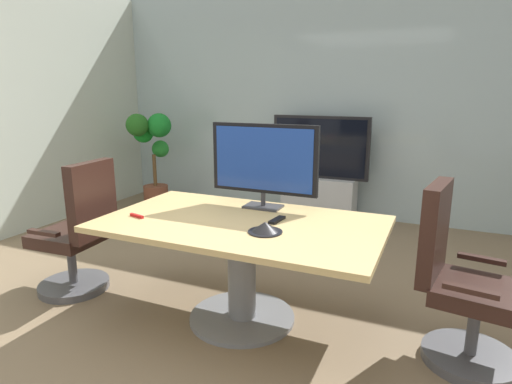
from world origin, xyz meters
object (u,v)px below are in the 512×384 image
conference_phone (265,228)px  office_chair_left (79,238)px  wall_display_unit (319,186)px  conference_table (242,248)px  potted_plant (152,149)px  office_chair_right (460,290)px  remote_control (277,220)px  tv_monitor (264,161)px

conference_phone → office_chair_left: bearing=179.0°
office_chair_left → wall_display_unit: wall_display_unit is taller
conference_table → potted_plant: bearing=137.5°
office_chair_right → conference_phone: office_chair_right is taller
remote_control → wall_display_unit: bearing=105.3°
wall_display_unit → remote_control: bearing=-81.2°
remote_control → conference_phone: bearing=-79.8°
tv_monitor → potted_plant: bearing=142.8°
tv_monitor → conference_phone: tv_monitor is taller
office_chair_left → conference_table: bearing=92.0°
conference_table → office_chair_right: bearing=4.9°
tv_monitor → potted_plant: (-2.45, 1.86, -0.28)m
office_chair_left → wall_display_unit: 2.98m
potted_plant → wall_display_unit: bearing=8.5°
office_chair_right → conference_table: bearing=104.0°
wall_display_unit → conference_phone: bearing=-81.6°
conference_table → remote_control: (0.23, 0.10, 0.20)m
wall_display_unit → conference_table: bearing=-86.4°
remote_control → tv_monitor: bearing=133.8°
office_chair_right → remote_control: bearing=100.3°
conference_table → office_chair_right: size_ratio=1.76×
conference_phone → remote_control: bearing=93.8°
conference_phone → remote_control: 0.25m
potted_plant → remote_control: size_ratio=7.70×
wall_display_unit → tv_monitor: bearing=-85.7°
office_chair_left → office_chair_right: (2.79, 0.25, 0.00)m
remote_control → office_chair_right: bearing=7.7°
office_chair_left → remote_control: (1.62, 0.22, 0.30)m
conference_table → tv_monitor: tv_monitor is taller
tv_monitor → potted_plant: tv_monitor is taller
office_chair_right → potted_plant: bearing=70.2°
office_chair_right → tv_monitor: 1.56m
potted_plant → conference_phone: potted_plant is taller
wall_display_unit → conference_phone: wall_display_unit is taller
wall_display_unit → potted_plant: 2.34m
office_chair_right → wall_display_unit: bearing=41.4°
conference_table → office_chair_left: office_chair_left is taller
tv_monitor → remote_control: size_ratio=4.94×
conference_table → wall_display_unit: (-0.16, 2.58, -0.11)m
office_chair_right → wall_display_unit: wall_display_unit is taller
wall_display_unit → conference_phone: size_ratio=5.95×
office_chair_left → conference_phone: 1.67m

